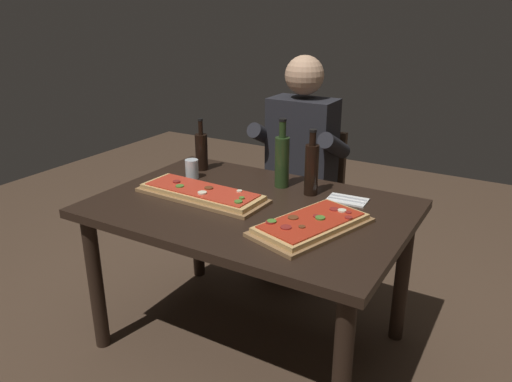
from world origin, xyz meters
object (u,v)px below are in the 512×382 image
Objects in this scene: seated_diner at (298,159)px; pizza_rectangular_left at (311,225)px; tumbler_near_camera at (192,169)px; wine_bottle_dark at (282,160)px; diner_chair at (306,194)px; pizza_rectangular_front at (202,193)px; vinegar_bottle_green at (312,168)px; oil_bottle_amber at (201,151)px; dining_table at (250,224)px.

pizza_rectangular_left is at bearing -61.00° from seated_diner.
seated_diner is at bearing 59.65° from tumbler_near_camera.
wine_bottle_dark is 0.49m from tumbler_near_camera.
pizza_rectangular_front is at bearing -98.25° from diner_chair.
pizza_rectangular_front is at bearing -99.51° from seated_diner.
vinegar_bottle_green is at bearing 8.80° from tumbler_near_camera.
wine_bottle_dark is at bearing -2.09° from oil_bottle_amber.
pizza_rectangular_front is (-0.25, -0.04, 0.11)m from dining_table.
tumbler_near_camera is (0.04, -0.14, -0.06)m from oil_bottle_amber.
pizza_rectangular_left is 0.42× the size of seated_diner.
pizza_rectangular_left is 0.52m from wine_bottle_dark.
pizza_rectangular_front is 6.51× the size of tumbler_near_camera.
pizza_rectangular_left is at bearing -65.01° from vinegar_bottle_green.
wine_bottle_dark is at bearing 131.29° from pizza_rectangular_left.
seated_diner reaches higher than oil_bottle_amber.
wine_bottle_dark is (0.25, 0.32, 0.12)m from pizza_rectangular_front.
pizza_rectangular_front is 0.43m from oil_bottle_amber.
tumbler_near_camera is at bearing -164.95° from wine_bottle_dark.
pizza_rectangular_left is at bearing -5.93° from pizza_rectangular_front.
wine_bottle_dark is at bearing 51.65° from pizza_rectangular_front.
oil_bottle_amber reaches higher than dining_table.
dining_table is 4.95× the size of oil_bottle_amber.
oil_bottle_amber is at bearing 148.35° from dining_table.
pizza_rectangular_left is 1.09m from diner_chair.
pizza_rectangular_left is at bearing -25.58° from oil_bottle_amber.
seated_diner is at bearing 48.89° from oil_bottle_amber.
pizza_rectangular_left is 0.84m from tumbler_near_camera.
pizza_rectangular_front is at bearing -43.67° from tumbler_near_camera.
vinegar_bottle_green is at bearing -58.19° from seated_diner.
dining_table is 2.51× the size of pizza_rectangular_left.
diner_chair is at bearing 90.00° from seated_diner.
wine_bottle_dark is 1.21× the size of oil_bottle_amber.
tumbler_near_camera is 0.11× the size of diner_chair.
seated_diner is (0.34, 0.57, -0.05)m from tumbler_near_camera.
tumbler_near_camera reaches higher than pizza_rectangular_left.
diner_chair is at bearing 116.36° from vinegar_bottle_green.
oil_bottle_amber is at bearing -131.11° from seated_diner.
oil_bottle_amber reaches higher than pizza_rectangular_front.
oil_bottle_amber is 2.84× the size of tumbler_near_camera.
diner_chair is at bearing 64.16° from tumbler_near_camera.
dining_table is at bearing -31.65° from oil_bottle_amber.
diner_chair is 0.28m from seated_diner.
pizza_rectangular_front is 1.89× the size of wine_bottle_dark.
diner_chair is (0.38, 0.55, -0.36)m from oil_bottle_amber.
oil_bottle_amber is at bearing 126.05° from pizza_rectangular_front.
tumbler_near_camera is (-0.80, 0.26, 0.03)m from pizza_rectangular_left.
diner_chair reaches higher than dining_table.
pizza_rectangular_front is 0.74× the size of diner_chair.
wine_bottle_dark is 0.26× the size of seated_diner.
pizza_rectangular_front is 0.78m from seated_diner.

